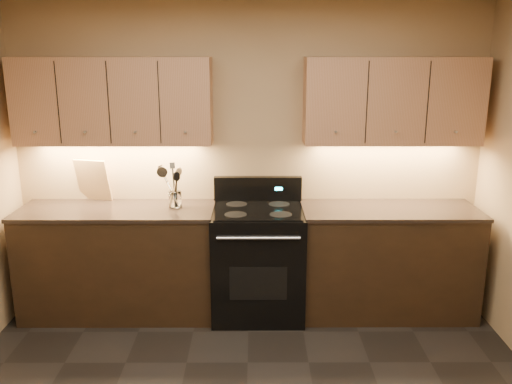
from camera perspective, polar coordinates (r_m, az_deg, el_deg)
wall_back at (r=4.69m, az=-0.78°, el=3.64°), size 4.00×0.04×2.60m
counter_left at (r=4.78m, az=-14.18°, el=-7.04°), size 1.62×0.62×0.93m
counter_right at (r=4.78m, az=13.62°, el=-7.03°), size 1.46×0.62×0.93m
stove at (r=4.62m, az=0.21°, el=-7.18°), size 0.76×0.68×1.14m
upper_cab_left at (r=4.62m, az=-14.79°, el=9.24°), size 1.60×0.30×0.70m
upper_cab_right at (r=4.61m, az=14.20°, el=9.28°), size 1.44×0.30×0.70m
outlet_plate at (r=4.91m, az=-16.12°, el=1.41°), size 0.08×0.01×0.12m
utensil_crock at (r=4.56m, az=-8.51°, el=-0.84°), size 0.13×0.13×0.13m
cutting_board at (r=4.88m, az=-16.79°, el=1.20°), size 0.32×0.18×0.37m
wooden_spoon at (r=4.53m, az=-9.02°, el=0.58°), size 0.14×0.07×0.33m
black_spoon at (r=4.55m, az=-8.54°, el=0.53°), size 0.10×0.15×0.32m
black_turner at (r=4.52m, az=-8.53°, el=0.85°), size 0.14×0.21×0.38m
steel_spatula at (r=4.54m, az=-8.35°, el=0.92°), size 0.23×0.11×0.38m
steel_skimmer at (r=4.52m, az=-8.25°, el=0.63°), size 0.21×0.11×0.35m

